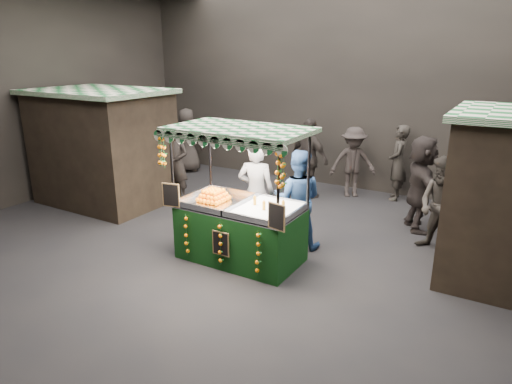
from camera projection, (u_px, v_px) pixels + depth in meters
The scene contains 13 objects.
ground at pixel (242, 258), 7.76m from camera, with size 12.00×12.00×0.00m, color black.
market_hall at pixel (240, 53), 6.75m from camera, with size 12.10×10.10×5.05m.
neighbour_stall_left at pixel (103, 147), 10.33m from camera, with size 3.00×2.20×2.60m.
juice_stall at pixel (240, 221), 7.50m from camera, with size 2.34×1.37×2.27m.
vendor_grey at pixel (256, 192), 8.25m from camera, with size 0.78×0.62×1.86m.
vendor_blue at pixel (298, 199), 7.98m from camera, with size 1.04×0.91×1.79m.
shopper_0 at pixel (177, 164), 10.51m from camera, with size 0.70×0.51×1.79m.
shopper_1 at pixel (442, 206), 7.72m from camera, with size 1.03×0.94×1.73m.
shopper_2 at pixel (309, 159), 10.68m from camera, with size 1.21×0.80×1.92m.
shopper_3 at pixel (353, 162), 10.81m from camera, with size 1.27×1.11×1.70m.
shopper_4 at pixel (187, 140), 13.07m from camera, with size 1.05×1.05×1.85m.
shopper_5 at pixel (421, 184), 8.74m from camera, with size 1.31×1.81×1.89m.
shopper_6 at pixel (398, 163), 10.57m from camera, with size 0.54×0.72×1.79m.
Camera 1 is at (3.81, -5.95, 3.42)m, focal length 31.57 mm.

